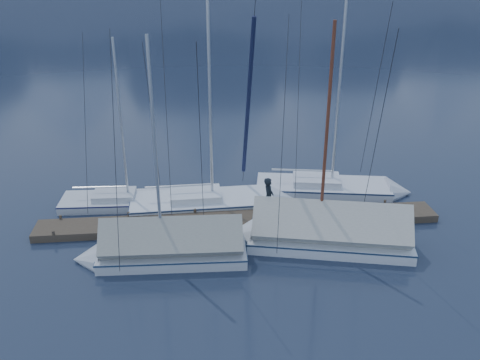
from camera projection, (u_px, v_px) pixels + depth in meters
The scene contains 9 objects.
ground at pixel (245, 248), 21.15m from camera, with size 1000.00×1000.00×0.00m, color black.
dock at pixel (240, 222), 22.92m from camera, with size 18.00×1.50×0.54m.
mooring_posts at pixel (229, 218), 22.78m from camera, with size 15.12×1.52×0.35m.
sailboat_open_left at pixel (138, 202), 24.72m from camera, with size 6.70×2.85×8.77m.
sailboat_open_mid at pixel (224, 203), 24.57m from camera, with size 8.09×3.45×10.62m.
sailboat_open_right at pixel (342, 189), 25.97m from camera, with size 8.13×3.77×10.39m.
sailboat_covered_near at pixel (315, 234), 21.17m from camera, with size 8.11×4.07×10.11m.
sailboat_covered_far at pixel (159, 249), 20.15m from camera, with size 6.95×2.93×9.64m.
person at pixel (269, 197), 22.66m from camera, with size 0.67×0.44×1.85m, color black.
Camera 1 is at (-2.08, -18.06, 11.17)m, focal length 38.00 mm.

